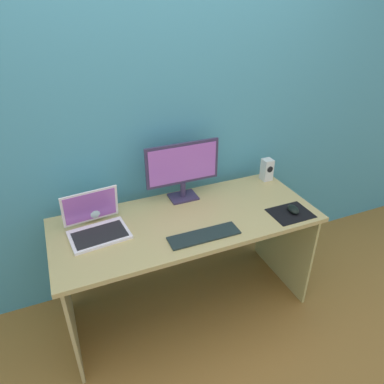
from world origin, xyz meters
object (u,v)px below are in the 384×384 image
Objects in this scene: monitor at (183,168)px; keyboard_external at (204,235)px; laptop at (96,225)px; fishbowl at (92,207)px; mouse at (293,209)px; speaker_right at (267,170)px.

keyboard_external is at bearing -96.17° from monitor.
laptop reaches higher than fishbowl.
monitor is 1.19× the size of keyboard_external.
keyboard_external is 0.61m from mouse.
monitor is 0.49m from keyboard_external.
fishbowl is (-1.24, -0.01, -0.01)m from speaker_right.
laptop is 0.16m from fishbowl.
monitor reaches higher than mouse.
speaker_right is 1.06× the size of fishbowl.
mouse is (1.15, -0.27, -0.03)m from laptop.
speaker_right is (0.65, 0.01, -0.14)m from monitor.
laptop is at bearing -164.61° from monitor.
fishbowl is at bearing 141.71° from keyboard_external.
speaker_right reaches higher than fishbowl.
laptop is (-0.59, -0.16, -0.17)m from monitor.
speaker_right is at bearing 7.73° from laptop.
laptop is at bearing -172.27° from speaker_right.
fishbowl reaches higher than keyboard_external.
mouse is (0.61, 0.01, 0.02)m from keyboard_external.
mouse is at bearing -101.20° from speaker_right.
speaker_right reaches higher than keyboard_external.
laptop is 1.19m from mouse.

